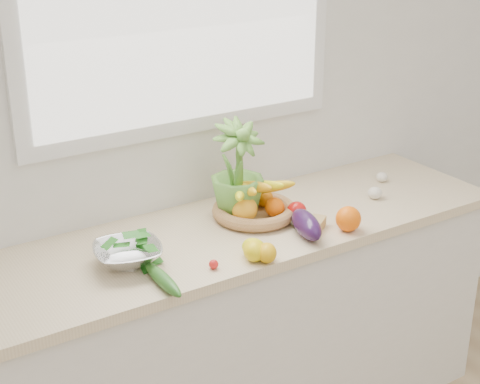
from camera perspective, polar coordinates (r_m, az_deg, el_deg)
back_wall at (r=2.79m, az=-4.46°, el=7.62°), size 4.50×0.02×2.70m
counter_cabinet at (r=2.93m, az=-1.05°, el=-11.35°), size 2.20×0.58×0.86m
countertop at (r=2.71m, az=-1.12°, el=-3.41°), size 2.24×0.62×0.04m
orange_loose at (r=2.71m, az=8.40°, el=-2.08°), size 0.11×0.11×0.09m
lemon_a at (r=2.48m, az=1.08°, el=-4.60°), size 0.09×0.10×0.07m
lemon_b at (r=2.47m, az=2.10°, el=-4.74°), size 0.10×0.11×0.07m
lemon_c at (r=2.51m, az=1.05°, el=-4.31°), size 0.10×0.10×0.06m
apple at (r=2.77m, az=4.42°, el=-1.50°), size 0.09×0.09×0.08m
ginger at (r=2.71m, az=5.87°, el=-2.61°), size 0.13×0.11×0.04m
garlic_a at (r=2.74m, az=4.30°, el=-2.18°), size 0.05×0.05×0.04m
garlic_b at (r=3.20m, az=10.96°, el=1.15°), size 0.06×0.06×0.04m
garlic_c at (r=3.02m, az=10.44°, el=-0.07°), size 0.07×0.07×0.05m
eggplant at (r=2.66m, az=5.17°, el=-2.53°), size 0.14×0.23×0.09m
cucumber at (r=2.34m, az=-6.00°, el=-6.77°), size 0.05×0.25×0.05m
radish at (r=2.43m, az=-2.06°, el=-5.63°), size 0.04×0.04×0.03m
potted_herb at (r=2.74m, az=-0.22°, el=1.79°), size 0.22×0.22×0.37m
fruit_basket at (r=2.78m, az=1.08°, el=-1.07°), size 0.35×0.35×0.18m
colander_with_spinach at (r=2.46m, az=-8.71°, el=-4.44°), size 0.27×0.27×0.12m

